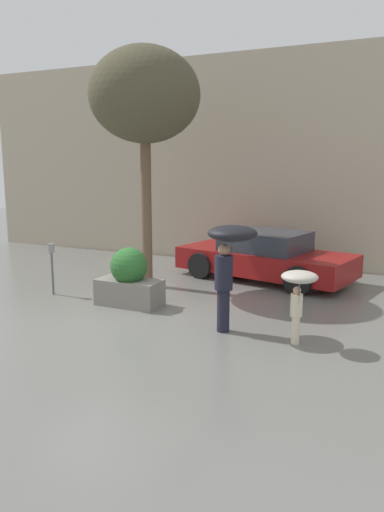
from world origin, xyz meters
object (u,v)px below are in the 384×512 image
(street_tree, at_px, (145,97))
(person_adult, at_px, (229,251))
(person_child, at_px, (299,287))
(planter_box, at_px, (129,280))
(parking_meter, at_px, (52,258))
(parked_car_near, at_px, (265,257))

(street_tree, bearing_deg, person_adult, -37.63)
(person_adult, relative_size, person_child, 1.51)
(person_adult, xyz_separation_m, street_tree, (-2.97, 2.29, 2.97))
(planter_box, xyz_separation_m, parking_meter, (-2.04, 0.01, 0.29))
(parking_meter, bearing_deg, planter_box, -0.25)
(planter_box, distance_m, person_adult, 2.70)
(parked_car_near, xyz_separation_m, parking_meter, (-3.89, -3.50, 0.26))
(planter_box, xyz_separation_m, person_adult, (2.46, -0.66, 0.89))
(street_tree, relative_size, parking_meter, 4.76)
(street_tree, bearing_deg, person_child, -30.19)
(person_child, relative_size, street_tree, 0.23)
(street_tree, xyz_separation_m, parking_meter, (-1.52, -1.63, -3.57))
(parked_car_near, height_order, street_tree, street_tree)
(planter_box, bearing_deg, person_child, -12.55)
(parked_car_near, bearing_deg, parking_meter, 143.81)
(person_adult, xyz_separation_m, parked_car_near, (-0.61, 4.16, -0.86))
(person_adult, bearing_deg, street_tree, 112.32)
(person_child, bearing_deg, parking_meter, -133.05)
(person_child, bearing_deg, person_adult, -132.47)
(planter_box, distance_m, parked_car_near, 3.97)
(person_adult, distance_m, person_child, 1.35)
(planter_box, height_order, street_tree, street_tree)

